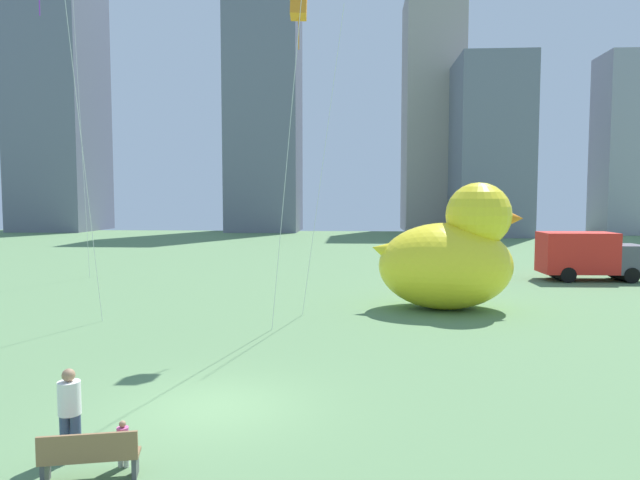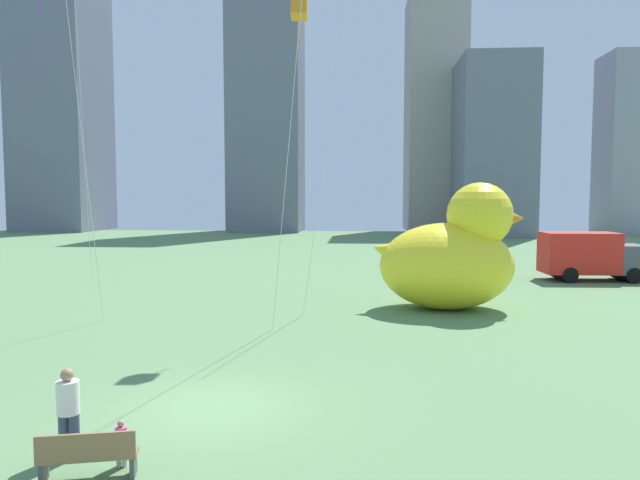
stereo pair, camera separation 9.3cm
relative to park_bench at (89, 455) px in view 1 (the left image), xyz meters
The scene contains 8 objects.
ground_plane 3.96m from the park_bench, 70.91° to the left, with size 140.00×140.00×0.00m, color #5C8253.
park_bench is the anchor object (origin of this frame).
person_adult 1.28m from the park_bench, 131.78° to the left, with size 0.42×0.42×1.73m.
person_child 0.68m from the park_bench, 57.33° to the left, with size 0.21×0.21×0.87m.
giant_inflatable_duck 18.57m from the park_bench, 61.75° to the left, with size 6.74×4.32×5.58m.
box_truck 31.50m from the park_bench, 54.59° to the left, with size 5.87×2.52×2.85m.
city_skyline 74.97m from the park_bench, 94.92° to the left, with size 86.42×22.18×40.15m.
kite_orange 17.46m from the park_bench, 79.38° to the left, with size 2.04×2.16×12.81m.
Camera 1 is at (3.37, -13.26, 4.97)m, focal length 32.69 mm.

